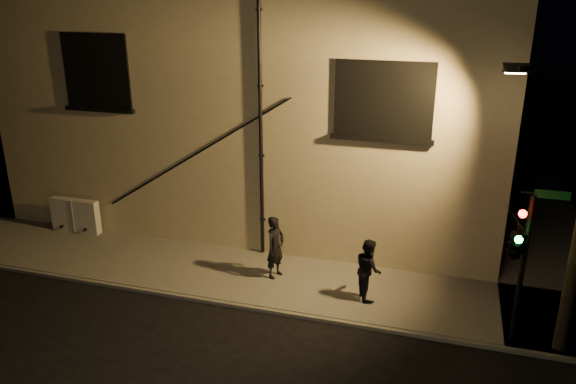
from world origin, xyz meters
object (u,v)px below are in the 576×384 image
(utility_cabinet, at_px, (75,215))
(traffic_signal, at_px, (517,242))
(pedestrian_b, at_px, (368,269))
(pedestrian_a, at_px, (275,247))

(utility_cabinet, bearing_deg, traffic_signal, -10.77)
(pedestrian_b, xyz_separation_m, traffic_signal, (3.28, -1.04, 1.66))
(pedestrian_a, relative_size, traffic_signal, 0.49)
(utility_cabinet, height_order, traffic_signal, traffic_signal)
(utility_cabinet, bearing_deg, pedestrian_a, -8.44)
(pedestrian_a, xyz_separation_m, pedestrian_b, (2.64, -0.39, -0.07))
(utility_cabinet, distance_m, pedestrian_a, 7.36)
(pedestrian_b, bearing_deg, pedestrian_a, 57.75)
(utility_cabinet, bearing_deg, pedestrian_b, -8.45)
(utility_cabinet, height_order, pedestrian_a, pedestrian_a)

